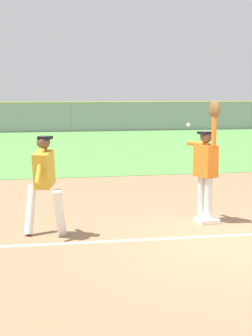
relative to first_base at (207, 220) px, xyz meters
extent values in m
plane|color=#936D4C|center=(0.04, -1.54, -0.04)|extent=(79.46, 79.46, 0.00)
cube|color=#549342|center=(0.04, 15.34, -0.04)|extent=(49.96, 18.75, 0.01)
cube|color=white|center=(0.00, 0.00, 0.00)|extent=(0.40, 0.40, 0.08)
cylinder|color=silver|center=(-0.02, 0.26, 0.39)|extent=(0.19, 0.19, 0.85)
cylinder|color=silver|center=(0.05, 0.08, 0.39)|extent=(0.19, 0.19, 0.85)
cube|color=orange|center=(0.01, 0.17, 1.11)|extent=(0.39, 0.50, 0.60)
sphere|color=brown|center=(0.01, 0.17, 1.56)|extent=(0.29, 0.29, 0.23)
cube|color=black|center=(-0.02, 0.16, 1.64)|extent=(0.28, 0.26, 0.05)
cylinder|color=orange|center=(0.09, -0.04, 1.72)|extent=(0.12, 0.12, 0.62)
cylinder|color=orange|center=(-0.06, 0.38, 1.41)|extent=(0.30, 0.61, 0.09)
ellipsoid|color=brown|center=(0.09, -0.04, 2.08)|extent=(0.23, 0.31, 0.32)
cylinder|color=white|center=(-2.81, -0.51, 0.38)|extent=(0.29, 0.46, 0.85)
cylinder|color=white|center=(-3.28, -0.18, 0.38)|extent=(0.29, 0.46, 0.85)
cube|color=gold|center=(-3.04, -0.34, 1.11)|extent=(0.42, 0.58, 0.66)
sphere|color=brown|center=(-3.04, -0.34, 1.56)|extent=(0.29, 0.29, 0.23)
cube|color=black|center=(-3.01, -0.36, 1.64)|extent=(0.27, 0.26, 0.05)
cylinder|color=gold|center=(-2.97, -0.14, 1.19)|extent=(0.22, 0.41, 0.58)
cylinder|color=gold|center=(-3.12, -0.55, 1.19)|extent=(0.22, 0.41, 0.58)
sphere|color=white|center=(-0.29, 0.33, 1.78)|extent=(0.07, 0.07, 0.07)
cube|color=#93999E|center=(0.04, 24.72, 0.86)|extent=(49.96, 0.06, 1.81)
cylinder|color=yellow|center=(0.04, 24.72, 1.80)|extent=(49.96, 0.06, 0.06)
cylinder|color=gray|center=(0.04, 24.72, 0.86)|extent=(0.08, 0.08, 1.81)
cube|color=#1E6B33|center=(-1.43, 28.31, 0.53)|extent=(4.42, 1.96, 0.55)
cube|color=#2D333D|center=(-1.43, 28.31, 1.01)|extent=(2.22, 1.78, 0.40)
cylinder|color=black|center=(0.03, 29.24, 0.26)|extent=(0.60, 0.23, 0.60)
cylinder|color=black|center=(0.00, 27.34, 0.26)|extent=(0.60, 0.23, 0.60)
cylinder|color=black|center=(-2.87, 29.28, 0.26)|extent=(0.60, 0.23, 0.60)
cylinder|color=black|center=(-2.90, 27.38, 0.26)|extent=(0.60, 0.23, 0.60)
cube|color=#23389E|center=(2.52, 28.47, 0.53)|extent=(4.49, 2.13, 0.55)
cube|color=#2D333D|center=(2.52, 28.47, 1.01)|extent=(2.29, 1.86, 0.40)
cylinder|color=black|center=(3.91, 29.49, 0.26)|extent=(0.61, 0.25, 0.60)
cylinder|color=black|center=(4.02, 27.60, 0.26)|extent=(0.61, 0.25, 0.60)
cylinder|color=black|center=(1.02, 29.34, 0.26)|extent=(0.61, 0.25, 0.60)
cylinder|color=black|center=(1.12, 27.44, 0.26)|extent=(0.61, 0.25, 0.60)
camera|label=1|loc=(-3.53, -9.59, 2.39)|focal=58.72mm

